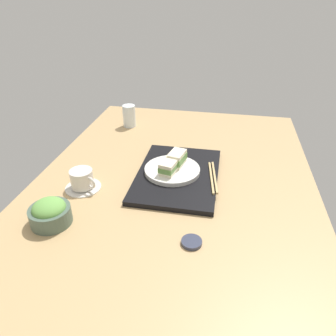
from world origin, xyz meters
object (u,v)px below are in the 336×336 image
(coffee_cup, at_px, (82,180))
(salad_bowl, at_px, (50,213))
(sandwich_plate, at_px, (172,170))
(sandwich_near, at_px, (169,167))
(sandwich_far, at_px, (176,158))
(small_sauce_dish, at_px, (192,242))
(chopsticks_pair, at_px, (213,177))
(drinking_glass, at_px, (129,116))

(coffee_cup, bearing_deg, salad_bowl, 174.74)
(sandwich_plate, bearing_deg, sandwich_near, 166.85)
(sandwich_far, xyz_separation_m, small_sauce_dish, (-0.36, -0.11, -0.05))
(sandwich_plate, distance_m, chopsticks_pair, 0.15)
(sandwich_plate, distance_m, small_sauce_dish, 0.35)
(sandwich_far, height_order, small_sauce_dish, sandwich_far)
(coffee_cup, bearing_deg, sandwich_far, -61.00)
(sandwich_plate, distance_m, salad_bowl, 0.45)
(drinking_glass, distance_m, small_sauce_dish, 0.86)
(sandwich_near, distance_m, coffee_cup, 0.30)
(coffee_cup, bearing_deg, sandwich_near, -69.57)
(coffee_cup, bearing_deg, drinking_glass, -0.02)
(sandwich_far, height_order, coffee_cup, sandwich_far)
(drinking_glass, bearing_deg, sandwich_plate, -145.53)
(sandwich_near, distance_m, chopsticks_pair, 0.16)
(coffee_cup, xyz_separation_m, drinking_glass, (0.56, -0.00, 0.02))
(salad_bowl, bearing_deg, chopsticks_pair, -55.76)
(coffee_cup, xyz_separation_m, small_sauce_dish, (-0.20, -0.40, -0.03))
(sandwich_near, xyz_separation_m, drinking_glass, (0.45, 0.28, -0.00))
(sandwich_far, bearing_deg, small_sauce_dish, -163.59)
(sandwich_near, height_order, coffee_cup, sandwich_near)
(sandwich_near, relative_size, salad_bowl, 0.75)
(sandwich_far, xyz_separation_m, salad_bowl, (-0.35, 0.31, -0.02))
(coffee_cup, height_order, drinking_glass, drinking_glass)
(coffee_cup, distance_m, drinking_glass, 0.56)
(chopsticks_pair, relative_size, coffee_cup, 1.66)
(salad_bowl, xyz_separation_m, coffee_cup, (0.19, -0.02, -0.00))
(salad_bowl, distance_m, coffee_cup, 0.19)
(sandwich_far, xyz_separation_m, coffee_cup, (-0.16, 0.30, -0.03))
(sandwich_far, height_order, salad_bowl, sandwich_far)
(chopsticks_pair, xyz_separation_m, drinking_glass, (0.43, 0.44, 0.03))
(chopsticks_pair, distance_m, drinking_glass, 0.62)
(sandwich_near, bearing_deg, small_sauce_dish, -158.33)
(chopsticks_pair, distance_m, coffee_cup, 0.46)
(sandwich_plate, height_order, sandwich_far, sandwich_far)
(salad_bowl, height_order, coffee_cup, salad_bowl)
(salad_bowl, xyz_separation_m, chopsticks_pair, (0.31, -0.46, -0.01))
(drinking_glass, relative_size, small_sauce_dish, 1.84)
(sandwich_near, distance_m, sandwich_far, 0.06)
(sandwich_far, xyz_separation_m, drinking_glass, (0.39, 0.30, -0.01))
(sandwich_plate, xyz_separation_m, sandwich_near, (-0.03, 0.01, 0.03))
(chopsticks_pair, distance_m, small_sauce_dish, 0.32)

